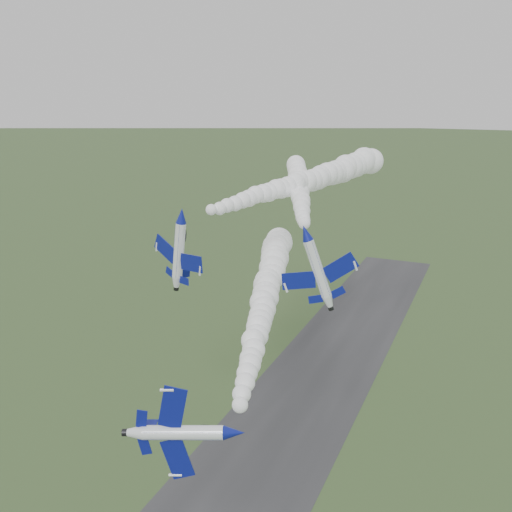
# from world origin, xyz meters

# --- Properties ---
(runway) EXTENTS (24.00, 260.00, 0.04)m
(runway) POSITION_xyz_m (0.00, 30.00, 0.02)
(runway) COLOR #2D2D2F
(runway) RESTS_ON ground
(jet_lead) EXTENTS (5.48, 12.29, 10.44)m
(jet_lead) POSITION_xyz_m (11.42, -7.31, 28.87)
(jet_lead) COLOR white
(smoke_trail_jet_lead) EXTENTS (27.41, 65.25, 5.62)m
(smoke_trail_jet_lead) POSITION_xyz_m (0.31, 27.35, 30.26)
(smoke_trail_jet_lead) COLOR white
(jet_pair_left) EXTENTS (11.59, 13.54, 3.77)m
(jet_pair_left) POSITION_xyz_m (-11.19, 21.31, 43.67)
(jet_pair_left) COLOR white
(smoke_trail_jet_pair_left) EXTENTS (23.85, 52.58, 5.57)m
(smoke_trail_jet_pair_left) POSITION_xyz_m (-1.52, 50.15, 45.47)
(smoke_trail_jet_pair_left) COLOR white
(jet_pair_right) EXTENTS (10.55, 12.84, 4.37)m
(jet_pair_right) POSITION_xyz_m (9.04, 20.87, 43.05)
(jet_pair_right) COLOR white
(smoke_trail_jet_pair_right) EXTENTS (26.70, 59.67, 4.60)m
(smoke_trail_jet_pair_right) POSITION_xyz_m (-3.28, 53.28, 43.89)
(smoke_trail_jet_pair_right) COLOR white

